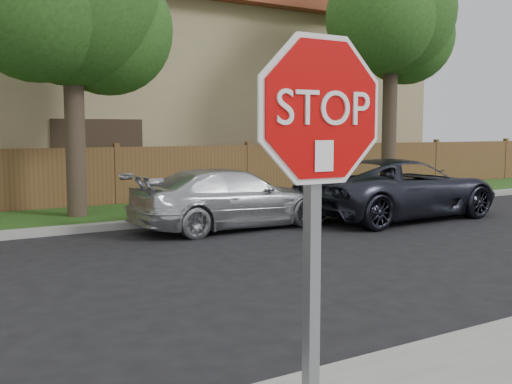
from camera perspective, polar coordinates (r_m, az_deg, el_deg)
tree_right at (r=19.03m, az=13.14°, el=16.46°), size 4.80×3.90×8.20m
stop_sign at (r=2.94m, az=5.94°, el=1.51°), size 1.01×0.13×2.55m
sedan_right at (r=12.48m, az=-2.41°, el=-0.63°), size 4.35×1.89×1.25m
sedan_far_right at (r=14.27m, az=13.57°, el=0.32°), size 5.05×2.44×1.39m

